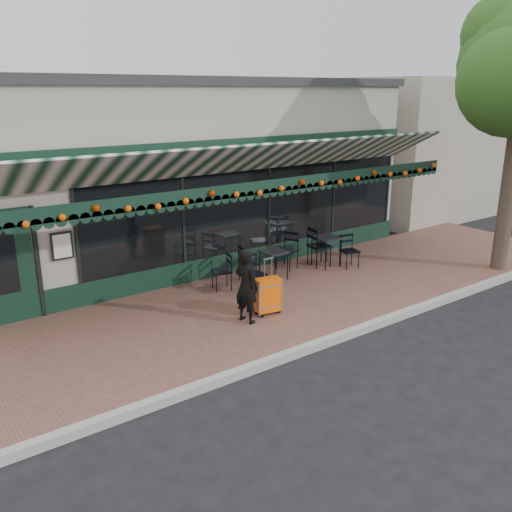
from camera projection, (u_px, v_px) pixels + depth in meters
ground at (338, 338)px, 10.03m from camera, size 80.00×80.00×0.00m
sidewalk at (272, 302)px, 11.55m from camera, size 18.00×4.00×0.15m
curb at (342, 336)px, 9.95m from camera, size 18.00×0.16×0.15m
restaurant_building at (147, 168)px, 15.41m from camera, size 12.00×9.60×4.50m
neighbor_building_right at (429, 140)px, 22.83m from camera, size 12.00×8.00×4.80m
woman at (246, 286)px, 10.20m from camera, size 0.46×0.60×1.46m
suitcase at (268, 295)px, 10.66m from camera, size 0.54×0.37×1.14m
cafe_table_a at (327, 240)px, 13.49m from camera, size 0.61×0.61×0.76m
cafe_table_b at (274, 254)px, 12.57m from camera, size 0.55×0.55×0.68m
chair_a_left at (287, 251)px, 13.35m from camera, size 0.59×0.59×0.92m
chair_a_right at (319, 246)px, 13.57m from camera, size 0.57×0.57×1.00m
chair_a_front at (350, 251)px, 13.45m from camera, size 0.51×0.51×0.83m
chair_b_left at (222, 272)px, 11.96m from camera, size 0.51×0.51×0.83m
chair_b_right at (249, 263)px, 12.45m from camera, size 0.54×0.54×0.88m
chair_b_front at (254, 275)px, 11.64m from camera, size 0.45×0.45×0.89m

